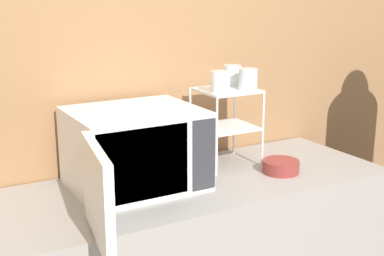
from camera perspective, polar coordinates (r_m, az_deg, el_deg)
wall_back at (r=2.44m, az=-3.98°, el=5.43°), size 8.00×0.06×2.60m
microwave at (r=2.12m, az=-6.24°, el=-2.38°), size 0.60×0.80×0.32m
dish_rack at (r=2.40m, az=3.67°, el=1.88°), size 0.25×0.24×0.35m
glass_front_left at (r=2.28m, az=3.04°, el=4.93°), size 0.08×0.08×0.09m
glass_back_right at (r=2.47m, az=4.35°, el=5.64°), size 0.08×0.08×0.09m
glass_front_right at (r=2.36m, az=5.99°, el=5.21°), size 0.08×0.08×0.09m
bowl at (r=2.37m, az=9.46°, el=-4.08°), size 0.16×0.16×0.05m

